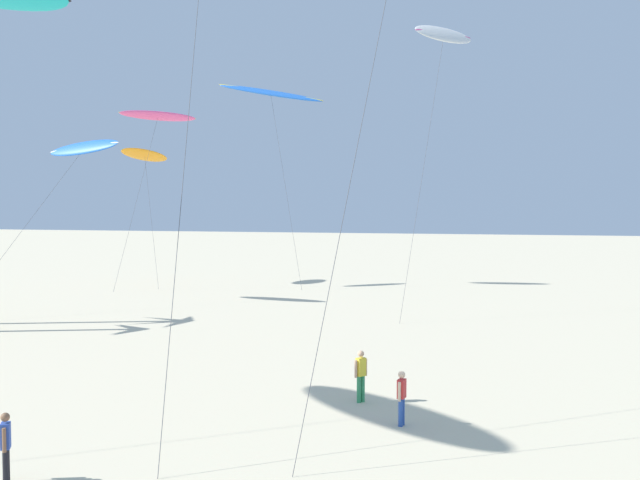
{
  "coord_description": "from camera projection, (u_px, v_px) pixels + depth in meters",
  "views": [
    {
      "loc": [
        8.07,
        1.43,
        6.53
      ],
      "look_at": [
        3.66,
        19.6,
        5.55
      ],
      "focal_mm": 42.39,
      "sensor_mm": 36.0,
      "label": 1
    }
  ],
  "objects": [
    {
      "name": "person_foreground_walker",
      "position": [
        402.0,
        396.0,
        21.86
      ],
      "size": [
        0.25,
        0.5,
        1.6
      ],
      "color": "#284CA3",
      "rests_on": "ground"
    },
    {
      "name": "flying_kite_3",
      "position": [
        84.0,
        148.0,
        48.16
      ],
      "size": [
        5.86,
        10.77,
        10.65
      ],
      "color": "blue",
      "rests_on": "ground"
    },
    {
      "name": "flying_kite_6",
      "position": [
        444.0,
        35.0,
        45.96
      ],
      "size": [
        4.02,
        9.91,
        17.42
      ],
      "color": "white",
      "rests_on": "ground"
    },
    {
      "name": "person_mid_field",
      "position": [
        361.0,
        374.0,
        24.39
      ],
      "size": [
        0.35,
        0.42,
        1.69
      ],
      "color": "#338E56",
      "rests_on": "ground"
    },
    {
      "name": "flying_kite_10",
      "position": [
        271.0,
        93.0,
        56.93
      ],
      "size": [
        8.05,
        3.26,
        15.68
      ],
      "color": "blue",
      "rests_on": "ground"
    },
    {
      "name": "flying_kite_7",
      "position": [
        145.0,
        155.0,
        58.89
      ],
      "size": [
        4.2,
        5.53,
        10.83
      ],
      "color": "orange",
      "rests_on": "ground"
    },
    {
      "name": "person_near_left",
      "position": [
        6.0,
        445.0,
        17.38
      ],
      "size": [
        0.32,
        0.46,
        1.66
      ],
      "color": "black",
      "rests_on": "ground"
    },
    {
      "name": "flying_kite_1",
      "position": [
        158.0,
        116.0,
        56.17
      ],
      "size": [
        5.24,
        5.47,
        13.36
      ],
      "color": "#EA5193",
      "rests_on": "ground"
    }
  ]
}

